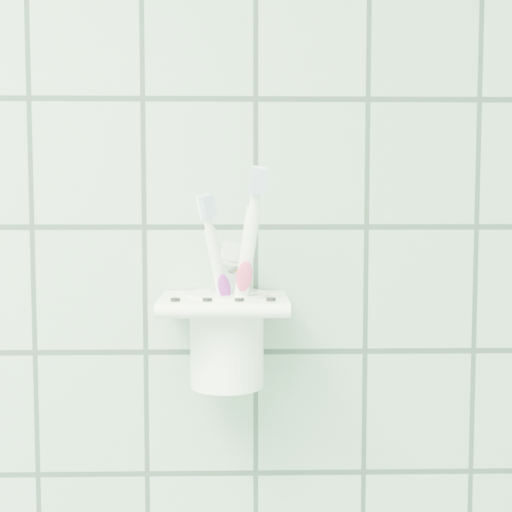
{
  "coord_description": "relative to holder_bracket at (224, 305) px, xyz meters",
  "views": [
    {
      "loc": [
        0.67,
        0.46,
        1.41
      ],
      "look_at": [
        0.69,
        1.1,
        1.36
      ],
      "focal_mm": 50.0,
      "sensor_mm": 36.0,
      "label": 1
    }
  ],
  "objects": [
    {
      "name": "toothpaste_tube",
      "position": [
        -0.01,
        0.01,
        0.0
      ],
      "size": [
        0.05,
        0.04,
        0.14
      ],
      "rotation": [
        -0.04,
        0.13,
        -0.37
      ],
      "color": "silver",
      "rests_on": "cup"
    },
    {
      "name": "cup",
      "position": [
        0.0,
        0.0,
        -0.03
      ],
      "size": [
        0.08,
        0.08,
        0.09
      ],
      "color": "white",
      "rests_on": "holder_bracket"
    },
    {
      "name": "toothbrush_pink",
      "position": [
        0.02,
        -0.0,
        0.02
      ],
      "size": [
        0.04,
        0.04,
        0.18
      ],
      "rotation": [
        0.01,
        -0.24,
        0.6
      ],
      "color": "white",
      "rests_on": "cup"
    },
    {
      "name": "toothbrush_blue",
      "position": [
        -0.01,
        0.01,
        0.03
      ],
      "size": [
        0.05,
        0.07,
        0.2
      ],
      "rotation": [
        -0.3,
        0.27,
        0.21
      ],
      "color": "white",
      "rests_on": "cup"
    },
    {
      "name": "toothbrush_orange",
      "position": [
        0.0,
        -0.01,
        0.03
      ],
      "size": [
        0.04,
        0.04,
        0.21
      ],
      "rotation": [
        0.18,
        0.13,
        0.04
      ],
      "color": "white",
      "rests_on": "cup"
    },
    {
      "name": "holder_bracket",
      "position": [
        0.0,
        0.0,
        0.0
      ],
      "size": [
        0.12,
        0.1,
        0.04
      ],
      "color": "white",
      "rests_on": "wall_back"
    }
  ]
}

